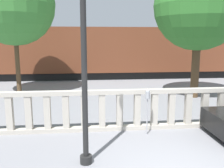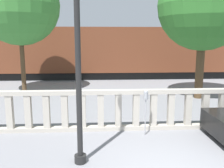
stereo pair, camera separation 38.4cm
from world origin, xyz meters
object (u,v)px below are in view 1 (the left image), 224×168
at_px(parking_meter, 148,99).
at_px(tree_right, 14,4).
at_px(train_near, 77,52).
at_px(train_far, 148,47).
at_px(tree_left, 199,6).
at_px(lamppost, 84,50).

height_order(parking_meter, tree_right, tree_right).
bearing_deg(tree_right, train_near, 59.18).
distance_m(parking_meter, train_far, 26.09).
height_order(parking_meter, train_near, train_near).
height_order(train_near, tree_left, tree_left).
distance_m(parking_meter, tree_right, 9.40).
bearing_deg(tree_right, parking_meter, -49.81).
height_order(parking_meter, tree_left, tree_left).
xyz_separation_m(train_near, tree_right, (-3.06, -5.12, 2.76)).
height_order(train_far, tree_left, tree_left).
bearing_deg(lamppost, train_near, 92.69).
height_order(train_near, tree_right, tree_right).
bearing_deg(lamppost, tree_right, 113.90).
distance_m(lamppost, train_near, 13.48).
bearing_deg(tree_left, lamppost, -130.65).
xyz_separation_m(train_far, tree_left, (-2.60, -20.52, 2.61)).
height_order(lamppost, train_near, lamppost).
bearing_deg(lamppost, train_far, 73.17).
distance_m(parking_meter, tree_left, 6.94).
distance_m(lamppost, tree_right, 9.32).
height_order(train_near, train_far, train_near).
bearing_deg(tree_right, tree_left, -11.18).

